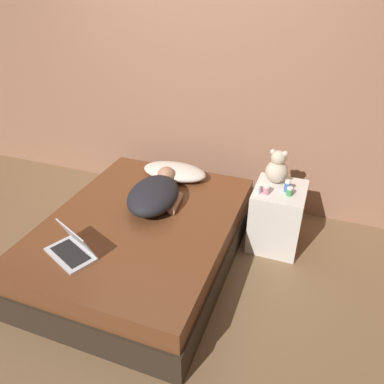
% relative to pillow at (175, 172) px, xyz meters
% --- Properties ---
extents(ground_plane, '(12.00, 12.00, 0.00)m').
position_rel_pillow_xyz_m(ground_plane, '(0.01, -0.70, -0.49)').
color(ground_plane, brown).
extents(wall_back, '(8.00, 0.06, 2.60)m').
position_rel_pillow_xyz_m(wall_back, '(0.01, 0.51, 0.81)').
color(wall_back, '#996B51').
rests_on(wall_back, ground_plane).
extents(bed, '(1.41, 1.85, 0.43)m').
position_rel_pillow_xyz_m(bed, '(0.01, -0.70, -0.28)').
color(bed, '#2D2319').
rests_on(bed, ground_plane).
extents(nightstand, '(0.41, 0.47, 0.55)m').
position_rel_pillow_xyz_m(nightstand, '(0.98, -0.08, -0.21)').
color(nightstand, silver).
rests_on(nightstand, ground_plane).
extents(pillow, '(0.60, 0.32, 0.12)m').
position_rel_pillow_xyz_m(pillow, '(0.00, 0.00, 0.00)').
color(pillow, beige).
rests_on(pillow, bed).
extents(person_lying, '(0.47, 0.76, 0.20)m').
position_rel_pillow_xyz_m(person_lying, '(0.02, -0.46, 0.03)').
color(person_lying, black).
rests_on(person_lying, bed).
extents(laptop, '(0.41, 0.34, 0.21)m').
position_rel_pillow_xyz_m(laptop, '(-0.23, -1.24, -0.01)').
color(laptop, silver).
rests_on(laptop, bed).
extents(teddy_bear, '(0.19, 0.19, 0.29)m').
position_rel_pillow_xyz_m(teddy_bear, '(0.92, 0.02, 0.19)').
color(teddy_bear, beige).
rests_on(teddy_bear, nightstand).
extents(bottle_green, '(0.05, 0.05, 0.07)m').
position_rel_pillow_xyz_m(bottle_green, '(1.06, -0.16, 0.10)').
color(bottle_green, '#3D8E4C').
rests_on(bottle_green, nightstand).
extents(bottle_pink, '(0.05, 0.05, 0.07)m').
position_rel_pillow_xyz_m(bottle_pink, '(0.88, -0.20, 0.10)').
color(bottle_pink, pink).
rests_on(bottle_pink, nightstand).
extents(bottle_white, '(0.05, 0.05, 0.06)m').
position_rel_pillow_xyz_m(bottle_white, '(0.84, -0.14, 0.09)').
color(bottle_white, white).
rests_on(bottle_white, nightstand).
extents(bottle_blue, '(0.05, 0.05, 0.10)m').
position_rel_pillow_xyz_m(bottle_blue, '(1.03, -0.10, 0.11)').
color(bottle_blue, '#3866B2').
rests_on(bottle_blue, nightstand).
extents(bottle_clear, '(0.04, 0.04, 0.07)m').
position_rel_pillow_xyz_m(bottle_clear, '(0.82, -0.22, 0.10)').
color(bottle_clear, silver).
rests_on(bottle_clear, nightstand).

